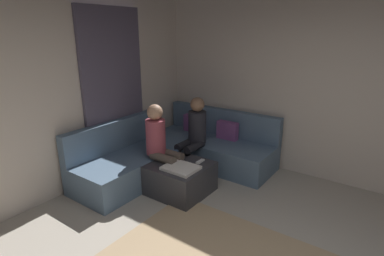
% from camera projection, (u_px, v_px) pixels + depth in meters
% --- Properties ---
extents(wall_back, '(6.00, 0.12, 2.70)m').
position_uv_depth(wall_back, '(341.00, 92.00, 4.31)').
color(wall_back, beige).
rests_on(wall_back, ground_plane).
extents(wall_left, '(0.12, 6.00, 2.70)m').
position_uv_depth(wall_left, '(23.00, 102.00, 3.66)').
color(wall_left, beige).
rests_on(wall_left, ground_plane).
extents(curtain_panel, '(0.06, 1.10, 2.50)m').
position_uv_depth(curtain_panel, '(114.00, 94.00, 4.64)').
color(curtain_panel, '#595166').
rests_on(curtain_panel, ground_plane).
extents(sectional_couch, '(2.10, 2.55, 0.87)m').
position_uv_depth(sectional_couch, '(178.00, 153.00, 4.96)').
color(sectional_couch, slate).
rests_on(sectional_couch, ground_plane).
extents(ottoman, '(0.76, 0.76, 0.42)m').
position_uv_depth(ottoman, '(180.00, 178.00, 4.27)').
color(ottoman, '#333338').
rests_on(ottoman, ground_plane).
extents(folded_blanket, '(0.44, 0.36, 0.04)m').
position_uv_depth(folded_blanket, '(181.00, 168.00, 4.05)').
color(folded_blanket, white).
rests_on(folded_blanket, ottoman).
extents(coffee_mug, '(0.08, 0.08, 0.10)m').
position_uv_depth(coffee_mug, '(176.00, 153.00, 4.45)').
color(coffee_mug, '#334C72').
rests_on(coffee_mug, ottoman).
extents(game_remote, '(0.05, 0.15, 0.02)m').
position_uv_depth(game_remote, '(200.00, 161.00, 4.27)').
color(game_remote, white).
rests_on(game_remote, ottoman).
extents(person_on_couch_back, '(0.30, 0.60, 1.20)m').
position_uv_depth(person_on_couch_back, '(194.00, 133.00, 4.75)').
color(person_on_couch_back, black).
rests_on(person_on_couch_back, ground_plane).
extents(person_on_couch_side, '(0.60, 0.30, 1.20)m').
position_uv_depth(person_on_couch_side, '(161.00, 143.00, 4.32)').
color(person_on_couch_side, brown).
rests_on(person_on_couch_side, ground_plane).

